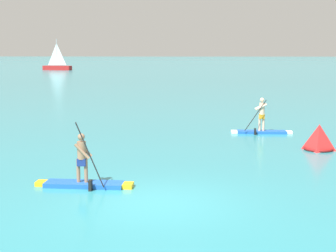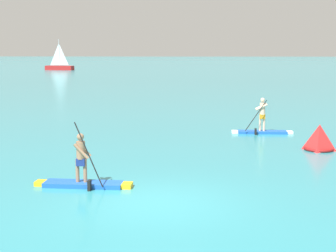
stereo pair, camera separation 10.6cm
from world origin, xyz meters
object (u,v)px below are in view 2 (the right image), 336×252
at_px(race_marker_buoy, 319,139).
at_px(sailboat_left_horizon, 59,66).
at_px(paddleboarder_mid_center, 83,176).
at_px(paddleboarder_far_right, 262,126).

relative_size(race_marker_buoy, sailboat_left_horizon, 0.22).
xyz_separation_m(paddleboarder_mid_center, race_marker_buoy, (8.46, 5.74, 0.15)).
distance_m(race_marker_buoy, sailboat_left_horizon, 78.08).
bearing_deg(paddleboarder_mid_center, sailboat_left_horizon, 108.27).
xyz_separation_m(paddleboarder_mid_center, sailboat_left_horizon, (-19.94, 78.47, 0.40)).
height_order(paddleboarder_mid_center, sailboat_left_horizon, sailboat_left_horizon).
height_order(paddleboarder_mid_center, race_marker_buoy, paddleboarder_mid_center).
bearing_deg(race_marker_buoy, paddleboarder_mid_center, -145.88).
relative_size(paddleboarder_mid_center, paddleboarder_far_right, 1.01).
bearing_deg(paddleboarder_far_right, race_marker_buoy, 114.42).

